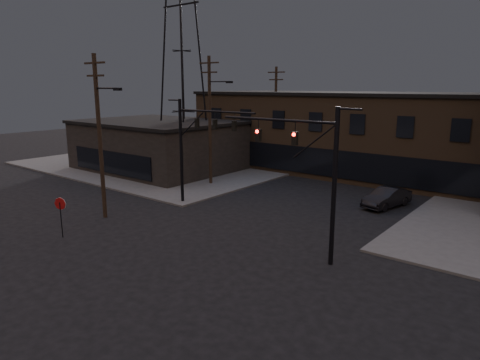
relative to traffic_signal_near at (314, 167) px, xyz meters
name	(u,v)px	position (x,y,z in m)	size (l,w,h in m)	color
ground	(179,260)	(-5.36, -4.50, -4.93)	(140.00, 140.00, 0.00)	black
sidewalk_nw	(186,159)	(-27.36, 17.50, -4.86)	(30.00, 30.00, 0.15)	#474744
building_row	(381,136)	(-5.36, 23.50, -0.93)	(40.00, 12.00, 8.00)	#4D3B28
building_left	(158,146)	(-25.36, 11.50, -2.43)	(16.00, 12.00, 5.00)	black
traffic_signal_near	(314,167)	(0.00, 0.00, 0.00)	(7.12, 0.24, 8.00)	black
traffic_signal_far	(193,140)	(-12.07, 3.50, 0.08)	(7.12, 0.24, 8.00)	black
stop_sign	(60,208)	(-13.36, -6.49, -3.09)	(0.72, 0.33, 2.48)	black
utility_pole_near	(100,133)	(-14.79, -2.50, 0.94)	(3.70, 0.28, 11.00)	black
utility_pole_mid	(210,118)	(-15.79, 9.50, 1.19)	(3.70, 0.28, 11.50)	black
utility_pole_far	(275,114)	(-16.86, 21.50, 0.85)	(2.20, 0.28, 11.00)	black
transmission_tower	(182,51)	(-23.36, 13.50, 7.57)	(7.00, 7.00, 25.00)	black
car_crossing	(387,198)	(-0.44, 12.22, -4.20)	(1.56, 4.46, 1.47)	black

